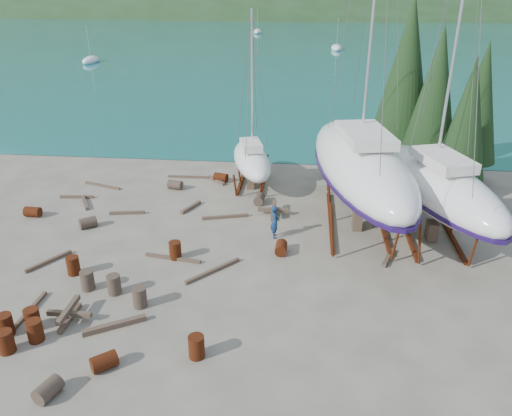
# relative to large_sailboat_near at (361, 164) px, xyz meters

# --- Properties ---
(ground) EXTENTS (600.00, 600.00, 0.00)m
(ground) POSITION_rel_large_sailboat_near_xyz_m (-7.67, -5.69, -3.44)
(ground) COLOR #5B5548
(ground) RESTS_ON ground
(bay_water) EXTENTS (700.00, 700.00, 0.00)m
(bay_water) POSITION_rel_large_sailboat_near_xyz_m (-7.67, 309.31, -3.43)
(bay_water) COLOR #166271
(bay_water) RESTS_ON ground
(far_hill) EXTENTS (800.00, 360.00, 110.00)m
(far_hill) POSITION_rel_large_sailboat_near_xyz_m (-7.67, 314.31, -3.44)
(far_hill) COLOR #21381C
(far_hill) RESTS_ON ground
(far_house_left) EXTENTS (6.60, 5.60, 5.60)m
(far_house_left) POSITION_rel_large_sailboat_near_xyz_m (-67.67, 184.31, -0.51)
(far_house_left) COLOR beige
(far_house_left) RESTS_ON ground
(far_house_center) EXTENTS (6.60, 5.60, 5.60)m
(far_house_center) POSITION_rel_large_sailboat_near_xyz_m (-27.67, 184.31, -0.51)
(far_house_center) COLOR beige
(far_house_center) RESTS_ON ground
(far_house_right) EXTENTS (6.60, 5.60, 5.60)m
(far_house_right) POSITION_rel_large_sailboat_near_xyz_m (22.33, 184.31, -0.51)
(far_house_right) COLOR beige
(far_house_right) RESTS_ON ground
(cypress_near_right) EXTENTS (3.60, 3.60, 10.00)m
(cypress_near_right) POSITION_rel_large_sailboat_near_xyz_m (4.83, 6.31, 2.35)
(cypress_near_right) COLOR black
(cypress_near_right) RESTS_ON ground
(cypress_mid_right) EXTENTS (3.06, 3.06, 8.50)m
(cypress_mid_right) POSITION_rel_large_sailboat_near_xyz_m (6.33, 4.31, 1.48)
(cypress_mid_right) COLOR black
(cypress_mid_right) RESTS_ON ground
(cypress_back_left) EXTENTS (4.14, 4.14, 11.50)m
(cypress_back_left) POSITION_rel_large_sailboat_near_xyz_m (3.33, 8.31, 3.22)
(cypress_back_left) COLOR black
(cypress_back_left) RESTS_ON ground
(cypress_far_right) EXTENTS (3.24, 3.24, 9.00)m
(cypress_far_right) POSITION_rel_large_sailboat_near_xyz_m (7.83, 7.31, 1.77)
(cypress_far_right) COLOR black
(cypress_far_right) RESTS_ON ground
(moored_boat_left) EXTENTS (2.00, 5.00, 6.05)m
(moored_boat_left) POSITION_rel_large_sailboat_near_xyz_m (-37.67, 54.31, -3.05)
(moored_boat_left) COLOR silver
(moored_boat_left) RESTS_ON ground
(moored_boat_mid) EXTENTS (2.00, 5.00, 6.05)m
(moored_boat_mid) POSITION_rel_large_sailboat_near_xyz_m (2.33, 74.31, -3.05)
(moored_boat_mid) COLOR silver
(moored_boat_mid) RESTS_ON ground
(moored_boat_far) EXTENTS (2.00, 5.00, 6.05)m
(moored_boat_far) POSITION_rel_large_sailboat_near_xyz_m (-15.67, 104.31, -3.05)
(moored_boat_far) COLOR silver
(moored_boat_far) RESTS_ON ground
(large_sailboat_near) EXTENTS (6.40, 14.08, 21.38)m
(large_sailboat_near) POSITION_rel_large_sailboat_near_xyz_m (0.00, 0.00, 0.00)
(large_sailboat_near) COLOR silver
(large_sailboat_near) RESTS_ON ground
(large_sailboat_far) EXTENTS (6.49, 11.52, 17.51)m
(large_sailboat_far) POSITION_rel_large_sailboat_near_xyz_m (3.72, -1.03, -0.58)
(large_sailboat_far) COLOR silver
(large_sailboat_far) RESTS_ON ground
(small_sailboat_shore) EXTENTS (3.87, 7.05, 10.77)m
(small_sailboat_shore) POSITION_rel_large_sailboat_near_xyz_m (-6.31, 4.91, -1.66)
(small_sailboat_shore) COLOR silver
(small_sailboat_shore) RESTS_ON ground
(worker) EXTENTS (0.52, 0.70, 1.77)m
(worker) POSITION_rel_large_sailboat_near_xyz_m (-4.35, -2.08, -2.55)
(worker) COLOR #11294D
(worker) RESTS_ON ground
(drum_0) EXTENTS (0.58, 0.58, 0.88)m
(drum_0) POSITION_rel_large_sailboat_near_xyz_m (-13.40, -11.88, -3.00)
(drum_0) COLOR #5C2D0F
(drum_0) RESTS_ON ground
(drum_1) EXTENTS (0.84, 1.02, 0.58)m
(drum_1) POSITION_rel_large_sailboat_near_xyz_m (-10.89, -13.79, -3.15)
(drum_1) COLOR #2D2823
(drum_1) RESTS_ON ground
(drum_2) EXTENTS (0.91, 0.63, 0.58)m
(drum_2) POSITION_rel_large_sailboat_near_xyz_m (-18.18, -0.99, -3.15)
(drum_2) COLOR #5C2D0F
(drum_2) RESTS_ON ground
(drum_3) EXTENTS (0.58, 0.58, 0.88)m
(drum_3) POSITION_rel_large_sailboat_near_xyz_m (-12.66, -11.19, -3.00)
(drum_3) COLOR #5C2D0F
(drum_3) RESTS_ON ground
(drum_4) EXTENTS (1.01, 0.80, 0.58)m
(drum_4) POSITION_rel_large_sailboat_near_xyz_m (-8.43, 5.43, -3.15)
(drum_4) COLOR #5C2D0F
(drum_4) RESTS_ON ground
(drum_5) EXTENTS (0.58, 0.58, 0.88)m
(drum_5) POSITION_rel_large_sailboat_near_xyz_m (-10.84, -7.91, -3.00)
(drum_5) COLOR #2D2823
(drum_5) RESTS_ON ground
(drum_6) EXTENTS (0.59, 0.89, 0.58)m
(drum_6) POSITION_rel_large_sailboat_near_xyz_m (-3.92, -3.73, -3.15)
(drum_6) COLOR #5C2D0F
(drum_6) RESTS_ON ground
(drum_7) EXTENTS (0.58, 0.58, 0.88)m
(drum_7) POSITION_rel_large_sailboat_near_xyz_m (-6.51, -11.45, -3.00)
(drum_7) COLOR #5C2D0F
(drum_7) RESTS_ON ground
(drum_8) EXTENTS (0.58, 0.58, 0.88)m
(drum_8) POSITION_rel_large_sailboat_near_xyz_m (-13.25, -6.59, -3.00)
(drum_8) COLOR #5C2D0F
(drum_8) RESTS_ON ground
(drum_9) EXTENTS (0.98, 0.75, 0.58)m
(drum_9) POSITION_rel_large_sailboat_near_xyz_m (-11.14, 3.83, -3.15)
(drum_9) COLOR #2D2823
(drum_9) RESTS_ON ground
(drum_10) EXTENTS (0.58, 0.58, 0.88)m
(drum_10) POSITION_rel_large_sailboat_near_xyz_m (-13.11, -10.53, -3.00)
(drum_10) COLOR #5C2D0F
(drum_10) RESTS_ON ground
(drum_11) EXTENTS (0.63, 0.91, 0.58)m
(drum_11) POSITION_rel_large_sailboat_near_xyz_m (-5.55, 2.09, -3.15)
(drum_11) COLOR #2D2823
(drum_11) RESTS_ON ground
(drum_12) EXTENTS (1.05, 1.01, 0.58)m
(drum_12) POSITION_rel_large_sailboat_near_xyz_m (-9.57, -12.35, -3.15)
(drum_12) COLOR #5C2D0F
(drum_12) RESTS_ON ground
(drum_13) EXTENTS (0.58, 0.58, 0.88)m
(drum_13) POSITION_rel_large_sailboat_near_xyz_m (-13.95, -10.97, -3.00)
(drum_13) COLOR #5C2D0F
(drum_13) RESTS_ON ground
(drum_14) EXTENTS (0.58, 0.58, 0.88)m
(drum_14) POSITION_rel_large_sailboat_near_xyz_m (-8.97, -4.75, -3.00)
(drum_14) COLOR #5C2D0F
(drum_14) RESTS_ON ground
(drum_15) EXTENTS (1.05, 0.99, 0.58)m
(drum_15) POSITION_rel_large_sailboat_near_xyz_m (-14.50, -1.99, -3.15)
(drum_15) COLOR #2D2823
(drum_15) RESTS_ON ground
(drum_16) EXTENTS (0.58, 0.58, 0.88)m
(drum_16) POSITION_rel_large_sailboat_near_xyz_m (-12.10, -7.72, -3.00)
(drum_16) COLOR #2D2823
(drum_16) RESTS_ON ground
(drum_17) EXTENTS (0.58, 0.58, 0.88)m
(drum_17) POSITION_rel_large_sailboat_near_xyz_m (-9.46, -8.71, -3.00)
(drum_17) COLOR #2D2823
(drum_17) RESTS_ON ground
(timber_0) EXTENTS (2.78, 0.20, 0.14)m
(timber_0) POSITION_rel_large_sailboat_near_xyz_m (-10.75, 5.85, -3.37)
(timber_0) COLOR brown
(timber_0) RESTS_ON ground
(timber_1) EXTENTS (0.81, 1.63, 0.19)m
(timber_1) POSITION_rel_large_sailboat_near_xyz_m (1.25, -3.85, -3.34)
(timber_1) COLOR brown
(timber_1) RESTS_ON ground
(timber_2) EXTENTS (1.18, 1.82, 0.19)m
(timber_2) POSITION_rel_large_sailboat_near_xyz_m (-15.96, 0.95, -3.35)
(timber_2) COLOR brown
(timber_2) RESTS_ON ground
(timber_3) EXTENTS (0.20, 2.81, 0.15)m
(timber_3) POSITION_rel_large_sailboat_near_xyz_m (-13.82, -9.68, -3.36)
(timber_3) COLOR brown
(timber_3) RESTS_ON ground
(timber_4) EXTENTS (1.99, 0.50, 0.17)m
(timber_4) POSITION_rel_large_sailboat_near_xyz_m (-12.98, -0.15, -3.35)
(timber_4) COLOR brown
(timber_4) RESTS_ON ground
(timber_5) EXTENTS (2.19, 2.40, 0.16)m
(timber_5) POSITION_rel_large_sailboat_near_xyz_m (-6.95, -5.83, -3.36)
(timber_5) COLOR brown
(timber_5) RESTS_ON ground
(timber_6) EXTENTS (1.34, 1.41, 0.19)m
(timber_6) POSITION_rel_large_sailboat_near_xyz_m (-8.71, 5.32, -3.34)
(timber_6) COLOR brown
(timber_6) RESTS_ON ground
(timber_8) EXTENTS (0.91, 1.71, 0.19)m
(timber_8) POSITION_rel_large_sailboat_near_xyz_m (-9.48, 0.93, -3.34)
(timber_8) COLOR brown
(timber_8) RESTS_ON ground
(timber_10) EXTENTS (2.59, 0.87, 0.16)m
(timber_10) POSITION_rel_large_sailboat_near_xyz_m (-7.26, -0.10, -3.36)
(timber_10) COLOR brown
(timber_10) RESTS_ON ground
(timber_11) EXTENTS (2.81, 0.62, 0.15)m
(timber_11) POSITION_rel_large_sailboat_near_xyz_m (-9.08, -4.89, -3.36)
(timber_11) COLOR brown
(timber_11) RESTS_ON ground
(timber_12) EXTENTS (1.42, 2.11, 0.17)m
(timber_12) POSITION_rel_large_sailboat_near_xyz_m (-14.89, -5.78, -3.35)
(timber_12) COLOR brown
(timber_12) RESTS_ON ground
(timber_15) EXTENTS (2.69, 1.02, 0.15)m
(timber_15) POSITION_rel_large_sailboat_near_xyz_m (-15.97, 3.74, -3.36)
(timber_15) COLOR brown
(timber_15) RESTS_ON ground
(timber_16) EXTENTS (2.22, 1.44, 0.23)m
(timber_16) POSITION_rel_large_sailboat_near_xyz_m (-10.02, -10.18, -3.32)
(timber_16) COLOR brown
(timber_16) RESTS_ON ground
(timber_17) EXTENTS (2.06, 0.35, 0.16)m
(timber_17) POSITION_rel_large_sailboat_near_xyz_m (-16.85, 1.79, -3.36)
(timber_17) COLOR brown
(timber_17) RESTS_ON ground
(timber_pile_fore) EXTENTS (1.80, 1.80, 0.60)m
(timber_pile_fore) POSITION_rel_large_sailboat_near_xyz_m (-11.96, -9.89, -3.14)
(timber_pile_fore) COLOR brown
(timber_pile_fore) RESTS_ON ground
(timber_pile_aft) EXTENTS (1.80, 1.80, 0.60)m
(timber_pile_aft) POSITION_rel_large_sailboat_near_xyz_m (-4.59, 0.61, -3.14)
(timber_pile_aft) COLOR brown
(timber_pile_aft) RESTS_ON ground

